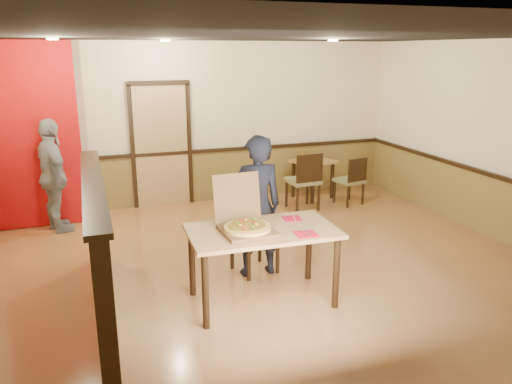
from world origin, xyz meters
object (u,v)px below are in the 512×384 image
diner (256,207)px  side_chair_right (352,179)px  side_table (313,169)px  side_chair_left (305,179)px  passerby (54,176)px  main_table (262,239)px  diner_chair (251,227)px  pizza_box (245,224)px  condiment (303,155)px

diner → side_chair_right: bearing=-138.8°
side_table → diner: diner is taller
side_chair_left → passerby: 3.97m
main_table → diner_chair: (0.16, 0.84, -0.18)m
diner_chair → side_chair_left: (1.62, 1.97, 0.00)m
main_table → diner_chair: 0.87m
diner → pizza_box: (-0.36, -0.67, 0.04)m
main_table → condiment: condiment is taller
diner_chair → side_chair_right: (2.53, 1.98, -0.08)m
side_table → diner: 3.44m
main_table → condiment: 4.13m
side_chair_right → side_chair_left: bearing=-11.8°
pizza_box → condiment: bearing=54.6°
diner_chair → side_chair_left: 2.55m
diner_chair → side_table: (2.06, 2.60, -0.01)m
passerby → condiment: bearing=-103.3°
diner_chair → side_table: bearing=38.8°
side_chair_left → passerby: passerby is taller
diner → condiment: (1.90, 2.89, -0.08)m
main_table → side_table: 4.09m
side_chair_right → condiment: (-0.61, 0.75, 0.31)m
main_table → side_chair_left: size_ratio=1.58×
passerby → pizza_box: (1.99, -3.07, 0.05)m
main_table → passerby: bearing=126.9°
main_table → side_chair_left: 3.33m
main_table → diner: (0.17, 0.68, 0.14)m
main_table → condiment: size_ratio=11.17×
passerby → condiment: passerby is taller
diner_chair → side_table: size_ratio=1.18×
side_table → side_chair_left: bearing=-125.5°
side_chair_left → pizza_box: (-1.96, -2.80, 0.36)m
condiment → diner: bearing=-123.4°
diner → condiment: bearing=-122.5°
diner_chair → side_table: diner_chair is taller
diner → passerby: diner is taller
side_chair_right → side_table: (-0.46, 0.61, 0.07)m
side_chair_right → passerby: bearing=-15.7°
diner_chair → passerby: passerby is taller
side_chair_right → diner: (-2.51, -2.14, 0.39)m
main_table → condiment: (2.08, 3.57, 0.06)m
pizza_box → condiment: size_ratio=4.54×
side_chair_left → side_chair_right: bearing=177.1°
main_table → side_chair_left: side_chair_left is taller
diner → pizza_box: 0.76m
side_chair_right → passerby: passerby is taller
side_chair_left → condiment: 0.85m
side_chair_left → main_table: bearing=54.1°
side_table → passerby: size_ratio=0.50×
side_chair_right → diner: diner is taller
side_table → passerby: (-4.39, -0.35, 0.31)m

